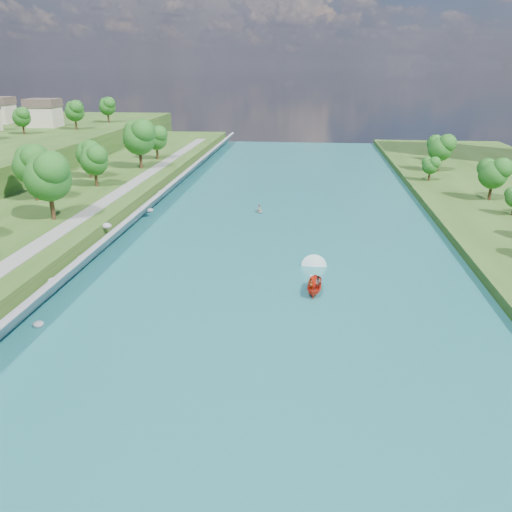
# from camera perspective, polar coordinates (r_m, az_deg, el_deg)

# --- Properties ---
(ground) EXTENTS (260.00, 260.00, 0.00)m
(ground) POSITION_cam_1_polar(r_m,az_deg,el_deg) (56.63, 0.93, -7.27)
(ground) COLOR #2D5119
(ground) RESTS_ON ground
(river_water) EXTENTS (55.00, 240.00, 0.10)m
(river_water) POSITION_cam_1_polar(r_m,az_deg,el_deg) (74.79, 2.34, -0.03)
(river_water) COLOR #1B626A
(river_water) RESTS_ON ground
(ridge_west) EXTENTS (60.00, 120.00, 9.00)m
(ridge_west) POSITION_cam_1_polar(r_m,az_deg,el_deg) (170.30, -25.14, 11.47)
(ridge_west) COLOR #2D5119
(ridge_west) RESTS_ON ground
(riprap_bank) EXTENTS (4.06, 236.00, 4.12)m
(riprap_bank) POSITION_cam_1_polar(r_m,az_deg,el_deg) (79.20, -16.69, 1.63)
(riprap_bank) COLOR slate
(riprap_bank) RESTS_ON ground
(riverside_path) EXTENTS (3.00, 200.00, 0.10)m
(riverside_path) POSITION_cam_1_polar(r_m,az_deg,el_deg) (82.25, -20.87, 3.12)
(riverside_path) COLOR gray
(riverside_path) RESTS_ON berm_west
(ridge_houses) EXTENTS (29.50, 29.50, 8.40)m
(ridge_houses) POSITION_cam_1_polar(r_m,az_deg,el_deg) (176.84, -26.53, 14.44)
(ridge_houses) COLOR beige
(ridge_houses) RESTS_ON ridge_west
(trees_east) EXTENTS (14.80, 140.91, 10.99)m
(trees_east) POSITION_cam_1_polar(r_m,az_deg,el_deg) (108.68, 24.85, 8.02)
(trees_east) COLOR #154C14
(trees_east) RESTS_ON berm_east
(trees_ridge) EXTENTS (24.18, 51.03, 10.66)m
(trees_ridge) POSITION_cam_1_polar(r_m,az_deg,el_deg) (162.32, -22.81, 14.77)
(trees_ridge) COLOR #154C14
(trees_ridge) RESTS_ON ridge_west
(motorboat) EXTENTS (3.60, 19.18, 2.09)m
(motorboat) POSITION_cam_1_polar(r_m,az_deg,el_deg) (63.88, 6.67, -3.11)
(motorboat) COLOR red
(motorboat) RESTS_ON river_water
(raft) EXTENTS (2.34, 2.91, 1.48)m
(raft) POSITION_cam_1_polar(r_m,az_deg,el_deg) (97.42, 0.40, 5.22)
(raft) COLOR gray
(raft) RESTS_ON river_water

